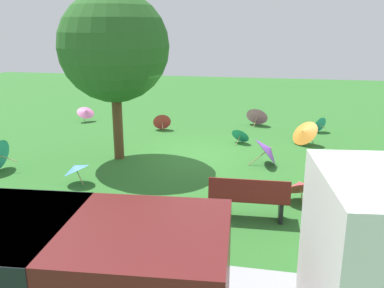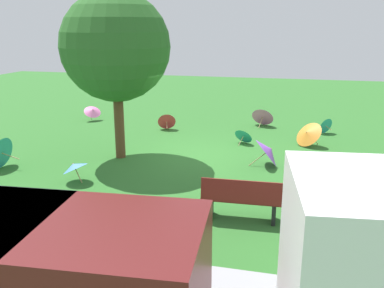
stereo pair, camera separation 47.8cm
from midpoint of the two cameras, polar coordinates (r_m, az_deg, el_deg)
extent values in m
plane|color=#2D6B28|center=(12.57, 0.98, -1.61)|extent=(40.00, 40.00, 0.00)
cube|color=#591919|center=(5.78, -20.04, -15.63)|extent=(4.73, 2.25, 1.35)
cylinder|color=black|center=(6.28, -1.55, -16.92)|extent=(0.77, 0.28, 0.76)
cube|color=maroon|center=(8.49, 8.48, -7.39)|extent=(1.62, 0.51, 0.05)
cube|color=maroon|center=(8.22, 8.46, -6.49)|extent=(1.60, 0.17, 0.45)
cube|color=black|center=(8.63, 4.13, -8.48)|extent=(0.10, 0.41, 0.45)
cube|color=black|center=(8.58, 12.74, -9.00)|extent=(0.10, 0.41, 0.45)
cylinder|color=brown|center=(12.29, -8.86, 3.35)|extent=(0.29, 0.29, 2.30)
sphere|color=#286023|center=(12.01, -9.29, 13.03)|extent=(3.07, 3.07, 3.07)
cylinder|color=tan|center=(14.28, 17.21, 0.63)|extent=(0.35, 0.32, 0.39)
cone|color=orange|center=(14.03, 16.51, 1.41)|extent=(1.14, 1.15, 0.79)
sphere|color=tan|center=(13.98, 16.35, 1.58)|extent=(0.06, 0.06, 0.05)
cylinder|color=tan|center=(12.25, -22.58, -1.55)|extent=(0.53, 0.03, 0.15)
cone|color=teal|center=(12.43, -23.85, -1.07)|extent=(0.36, 0.88, 0.89)
cylinder|color=tan|center=(16.31, 10.22, 2.91)|extent=(0.12, 0.48, 0.35)
cone|color=pink|center=(16.55, 10.54, 3.85)|extent=(0.96, 0.79, 0.80)
sphere|color=tan|center=(16.61, 10.61, 4.08)|extent=(0.05, 0.06, 0.05)
cylinder|color=tan|center=(9.39, 15.69, -7.38)|extent=(0.10, 0.25, 0.33)
cone|color=#D8383F|center=(9.45, 15.46, -5.74)|extent=(0.95, 0.91, 0.59)
sphere|color=tan|center=(9.47, 15.39, -5.27)|extent=(0.05, 0.06, 0.05)
cylinder|color=tan|center=(11.78, 10.07, -2.08)|extent=(0.46, 0.16, 0.38)
cone|color=purple|center=(11.78, 11.58, -0.93)|extent=(0.95, 1.09, 0.84)
sphere|color=tan|center=(11.78, 11.96, -0.64)|extent=(0.06, 0.05, 0.05)
cylinder|color=tan|center=(13.79, 7.70, 0.40)|extent=(0.15, 0.32, 0.26)
cone|color=teal|center=(13.93, 8.12, 1.21)|extent=(0.74, 0.66, 0.56)
sphere|color=tan|center=(13.96, 8.22, 1.39)|extent=(0.05, 0.06, 0.05)
cylinder|color=tan|center=(15.80, 19.05, 2.07)|extent=(0.22, 0.23, 0.11)
cone|color=teal|center=(15.91, 18.56, 2.42)|extent=(0.61, 0.59, 0.59)
sphere|color=tan|center=(15.94, 18.45, 2.50)|extent=(0.06, 0.06, 0.04)
cylinder|color=tan|center=(10.70, -14.02, -4.28)|extent=(0.19, 0.06, 0.36)
cone|color=#4C8CE5|center=(10.69, -14.60, -2.99)|extent=(0.76, 0.77, 0.42)
sphere|color=tan|center=(10.69, -14.75, -2.65)|extent=(0.05, 0.04, 0.05)
cylinder|color=tan|center=(15.50, -2.58, 2.63)|extent=(0.14, 0.36, 0.18)
cone|color=#D8383F|center=(15.71, -2.62, 3.20)|extent=(0.76, 0.58, 0.66)
sphere|color=tan|center=(15.76, -2.63, 3.34)|extent=(0.05, 0.06, 0.05)
cylinder|color=tan|center=(17.71, -12.82, 3.80)|extent=(0.20, 0.20, 0.37)
cone|color=pink|center=(17.52, -12.70, 4.47)|extent=(0.94, 0.94, 0.50)
sphere|color=tan|center=(17.47, -12.67, 4.65)|extent=(0.06, 0.06, 0.05)
camera|label=1|loc=(0.24, -88.82, 0.34)|focal=38.95mm
camera|label=2|loc=(0.24, 91.18, -0.34)|focal=38.95mm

